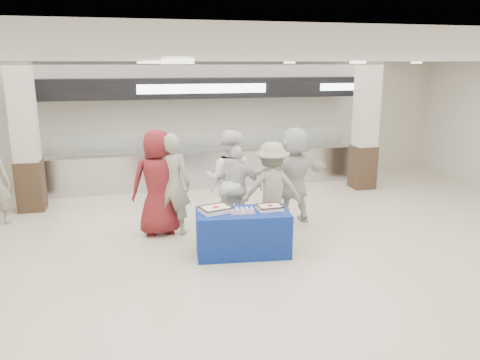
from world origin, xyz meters
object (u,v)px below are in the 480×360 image
object	(u,v)px
display_table	(243,233)
soldier_b	(272,189)
sheet_cake_right	(270,207)
chef_short	(237,189)
cupcake_tray	(242,211)
sheet_cake_left	(216,209)
civilian_maroon	(158,183)
chef_tall	(230,180)
soldier_a	(172,184)
civilian_white	(294,175)

from	to	relation	value
display_table	soldier_b	xyz separation A→B (m)	(0.76, 0.80, 0.51)
sheet_cake_right	chef_short	world-z (taller)	chef_short
sheet_cake_right	cupcake_tray	world-z (taller)	sheet_cake_right
sheet_cake_left	soldier_b	distance (m)	1.39
sheet_cake_right	civilian_maroon	distance (m)	2.22
chef_short	soldier_b	size ratio (longest dim) A/B	0.94
sheet_cake_right	civilian_maroon	world-z (taller)	civilian_maroon
display_table	chef_tall	distance (m)	1.47
soldier_a	civilian_white	size ratio (longest dim) A/B	0.99
display_table	civilian_maroon	xyz separation A→B (m)	(-1.29, 1.32, 0.63)
civilian_maroon	sheet_cake_right	bearing A→B (deg)	140.84
civilian_maroon	chef_short	world-z (taller)	civilian_maroon
cupcake_tray	chef_short	xyz separation A→B (m)	(0.19, 1.21, 0.05)
display_table	soldier_a	xyz separation A→B (m)	(-1.04, 1.26, 0.59)
soldier_a	chef_tall	size ratio (longest dim) A/B	1.00
sheet_cake_left	cupcake_tray	world-z (taller)	sheet_cake_left
chef_short	cupcake_tray	bearing A→B (deg)	87.79
civilian_maroon	soldier_b	bearing A→B (deg)	163.41
display_table	chef_short	distance (m)	1.26
display_table	sheet_cake_right	bearing A→B (deg)	5.60
cupcake_tray	chef_tall	size ratio (longest dim) A/B	0.23
sheet_cake_right	display_table	bearing A→B (deg)	179.25
chef_tall	soldier_b	size ratio (longest dim) A/B	1.09
sheet_cake_left	display_table	bearing A→B (deg)	-12.26
soldier_b	civilian_white	size ratio (longest dim) A/B	0.91
chef_tall	chef_short	distance (m)	0.25
sheet_cake_right	soldier_a	bearing A→B (deg)	139.99
soldier_a	soldier_b	xyz separation A→B (m)	(1.79, -0.47, -0.08)
soldier_a	chef_tall	xyz separation A→B (m)	(1.11, 0.08, 0.00)
sheet_cake_left	soldier_a	distance (m)	1.32
civilian_white	sheet_cake_left	bearing A→B (deg)	20.32
sheet_cake_right	cupcake_tray	xyz separation A→B (m)	(-0.49, -0.04, -0.01)
civilian_maroon	soldier_a	distance (m)	0.27
civilian_maroon	civilian_white	xyz separation A→B (m)	(2.69, 0.04, -0.03)
soldier_a	chef_short	distance (m)	1.22
chef_tall	soldier_b	distance (m)	0.88
cupcake_tray	soldier_a	size ratio (longest dim) A/B	0.23
sheet_cake_right	civilian_white	distance (m)	1.66
civilian_maroon	soldier_a	bearing A→B (deg)	164.73
soldier_a	civilian_white	xyz separation A→B (m)	(2.44, 0.10, 0.01)
sheet_cake_left	chef_tall	xyz separation A→B (m)	(0.51, 1.25, 0.17)
cupcake_tray	sheet_cake_right	bearing A→B (deg)	4.92
cupcake_tray	civilian_white	size ratio (longest dim) A/B	0.23
display_table	sheet_cake_right	world-z (taller)	sheet_cake_right
chef_short	civilian_white	world-z (taller)	civilian_white
display_table	civilian_white	world-z (taller)	civilian_white
cupcake_tray	civilian_white	bearing A→B (deg)	44.84
soldier_a	chef_short	xyz separation A→B (m)	(1.21, -0.10, -0.13)
sheet_cake_right	civilian_white	world-z (taller)	civilian_white
sheet_cake_left	soldier_a	bearing A→B (deg)	117.15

